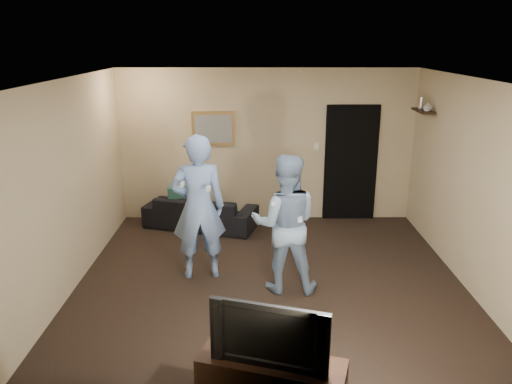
{
  "coord_description": "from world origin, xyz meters",
  "views": [
    {
      "loc": [
        -0.19,
        -5.87,
        3.05
      ],
      "look_at": [
        -0.18,
        0.3,
        1.15
      ],
      "focal_mm": 35.0,
      "sensor_mm": 36.0,
      "label": 1
    }
  ],
  "objects_px": {
    "wii_player_left": "(198,208)",
    "wii_player_right": "(285,224)",
    "television": "(272,330)",
    "sofa": "(201,212)",
    "tv_console": "(271,382)"
  },
  "relations": [
    {
      "from": "tv_console",
      "to": "wii_player_right",
      "type": "bearing_deg",
      "value": 100.75
    },
    {
      "from": "tv_console",
      "to": "wii_player_left",
      "type": "bearing_deg",
      "value": 125.91
    },
    {
      "from": "television",
      "to": "wii_player_right",
      "type": "xyz_separation_m",
      "value": [
        0.23,
        2.16,
        0.12
      ]
    },
    {
      "from": "tv_console",
      "to": "wii_player_right",
      "type": "xyz_separation_m",
      "value": [
        0.23,
        2.16,
        0.62
      ]
    },
    {
      "from": "wii_player_left",
      "to": "wii_player_right",
      "type": "xyz_separation_m",
      "value": [
        1.1,
        -0.36,
        -0.09
      ]
    },
    {
      "from": "wii_player_left",
      "to": "wii_player_right",
      "type": "distance_m",
      "value": 1.16
    },
    {
      "from": "sofa",
      "to": "tv_console",
      "type": "bearing_deg",
      "value": 119.47
    },
    {
      "from": "wii_player_left",
      "to": "wii_player_right",
      "type": "relative_size",
      "value": 1.1
    },
    {
      "from": "television",
      "to": "sofa",
      "type": "bearing_deg",
      "value": 120.51
    },
    {
      "from": "sofa",
      "to": "television",
      "type": "relative_size",
      "value": 1.86
    },
    {
      "from": "sofa",
      "to": "wii_player_right",
      "type": "xyz_separation_m",
      "value": [
        1.28,
        -2.17,
        0.6
      ]
    },
    {
      "from": "television",
      "to": "wii_player_right",
      "type": "distance_m",
      "value": 2.17
    },
    {
      "from": "sofa",
      "to": "wii_player_right",
      "type": "bearing_deg",
      "value": 136.37
    },
    {
      "from": "sofa",
      "to": "wii_player_right",
      "type": "relative_size",
      "value": 1.06
    },
    {
      "from": "sofa",
      "to": "wii_player_left",
      "type": "bearing_deg",
      "value": 111.55
    }
  ]
}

